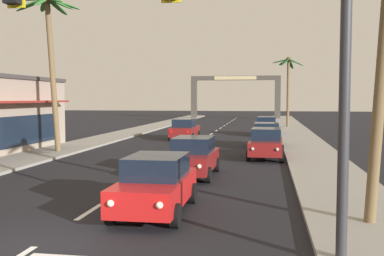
{
  "coord_description": "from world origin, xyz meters",
  "views": [
    {
      "loc": [
        5.16,
        -9.39,
        3.35
      ],
      "look_at": [
        2.29,
        8.0,
        2.2
      ],
      "focal_mm": 42.8,
      "sensor_mm": 36.0,
      "label": 1
    }
  ],
  "objects_px": {
    "sedan_third_in_queue": "(193,156)",
    "palm_left_second": "(49,36)",
    "palm_right_farthest": "(288,76)",
    "sedan_oncoming_far": "(185,129)",
    "sedan_parked_mid_kerb": "(266,135)",
    "sedan_lead_at_stop_bar": "(156,184)",
    "sedan_parked_nearest_kerb": "(267,126)",
    "sedan_parked_far_kerb": "(266,143)",
    "town_gateway_arch": "(235,91)",
    "traffic_signal_mast": "(180,9)"
  },
  "relations": [
    {
      "from": "sedan_third_in_queue",
      "to": "palm_left_second",
      "type": "distance_m",
      "value": 13.47
    },
    {
      "from": "palm_right_farthest",
      "to": "sedan_third_in_queue",
      "type": "bearing_deg",
      "value": -99.13
    },
    {
      "from": "sedan_oncoming_far",
      "to": "sedan_parked_mid_kerb",
      "type": "height_order",
      "value": "same"
    },
    {
      "from": "sedan_third_in_queue",
      "to": "palm_left_second",
      "type": "height_order",
      "value": "palm_left_second"
    },
    {
      "from": "sedan_lead_at_stop_bar",
      "to": "palm_left_second",
      "type": "xyz_separation_m",
      "value": [
        -9.8,
        13.16,
        6.21
      ]
    },
    {
      "from": "sedan_parked_nearest_kerb",
      "to": "sedan_parked_far_kerb",
      "type": "height_order",
      "value": "same"
    },
    {
      "from": "sedan_lead_at_stop_bar",
      "to": "sedan_parked_far_kerb",
      "type": "xyz_separation_m",
      "value": [
        3.15,
        12.75,
        0.0
      ]
    },
    {
      "from": "town_gateway_arch",
      "to": "sedan_lead_at_stop_bar",
      "type": "bearing_deg",
      "value": -88.16
    },
    {
      "from": "traffic_signal_mast",
      "to": "sedan_lead_at_stop_bar",
      "type": "distance_m",
      "value": 5.74
    },
    {
      "from": "sedan_third_in_queue",
      "to": "sedan_parked_mid_kerb",
      "type": "height_order",
      "value": "same"
    },
    {
      "from": "traffic_signal_mast",
      "to": "sedan_parked_nearest_kerb",
      "type": "relative_size",
      "value": 2.43
    },
    {
      "from": "sedan_parked_nearest_kerb",
      "to": "palm_left_second",
      "type": "bearing_deg",
      "value": -129.76
    },
    {
      "from": "sedan_parked_nearest_kerb",
      "to": "palm_right_farthest",
      "type": "distance_m",
      "value": 12.57
    },
    {
      "from": "palm_left_second",
      "to": "town_gateway_arch",
      "type": "relative_size",
      "value": 0.66
    },
    {
      "from": "sedan_lead_at_stop_bar",
      "to": "sedan_oncoming_far",
      "type": "relative_size",
      "value": 1.0
    },
    {
      "from": "sedan_oncoming_far",
      "to": "sedan_parked_nearest_kerb",
      "type": "xyz_separation_m",
      "value": [
        6.52,
        5.3,
        0.0
      ]
    },
    {
      "from": "traffic_signal_mast",
      "to": "palm_right_farthest",
      "type": "relative_size",
      "value": 1.36
    },
    {
      "from": "sedan_oncoming_far",
      "to": "palm_left_second",
      "type": "height_order",
      "value": "palm_left_second"
    },
    {
      "from": "traffic_signal_mast",
      "to": "town_gateway_arch",
      "type": "xyz_separation_m",
      "value": [
        -3.37,
        64.89,
        -0.73
      ]
    },
    {
      "from": "palm_right_farthest",
      "to": "sedan_lead_at_stop_bar",
      "type": "bearing_deg",
      "value": -97.77
    },
    {
      "from": "palm_right_farthest",
      "to": "sedan_parked_nearest_kerb",
      "type": "bearing_deg",
      "value": -101.64
    },
    {
      "from": "sedan_oncoming_far",
      "to": "town_gateway_arch",
      "type": "relative_size",
      "value": 0.31
    },
    {
      "from": "sedan_parked_mid_kerb",
      "to": "palm_right_farthest",
      "type": "relative_size",
      "value": 0.56
    },
    {
      "from": "sedan_lead_at_stop_bar",
      "to": "sedan_parked_mid_kerb",
      "type": "xyz_separation_m",
      "value": [
        3.14,
        18.41,
        0.0
      ]
    },
    {
      "from": "sedan_parked_far_kerb",
      "to": "palm_left_second",
      "type": "distance_m",
      "value": 14.37
    },
    {
      "from": "sedan_oncoming_far",
      "to": "sedan_parked_nearest_kerb",
      "type": "relative_size",
      "value": 1.0
    },
    {
      "from": "traffic_signal_mast",
      "to": "palm_right_farthest",
      "type": "distance_m",
      "value": 43.7
    },
    {
      "from": "sedan_third_in_queue",
      "to": "sedan_parked_far_kerb",
      "type": "relative_size",
      "value": 0.99
    },
    {
      "from": "traffic_signal_mast",
      "to": "sedan_lead_at_stop_bar",
      "type": "xyz_separation_m",
      "value": [
        -1.39,
        3.5,
        -4.33
      ]
    },
    {
      "from": "sedan_parked_mid_kerb",
      "to": "sedan_oncoming_far",
      "type": "bearing_deg",
      "value": 142.62
    },
    {
      "from": "palm_right_farthest",
      "to": "sedan_parked_far_kerb",
      "type": "bearing_deg",
      "value": -94.84
    },
    {
      "from": "town_gateway_arch",
      "to": "traffic_signal_mast",
      "type": "bearing_deg",
      "value": -87.03
    },
    {
      "from": "sedan_third_in_queue",
      "to": "sedan_parked_nearest_kerb",
      "type": "distance_m",
      "value": 22.52
    },
    {
      "from": "sedan_parked_far_kerb",
      "to": "palm_left_second",
      "type": "relative_size",
      "value": 0.47
    },
    {
      "from": "sedan_parked_mid_kerb",
      "to": "sedan_parked_far_kerb",
      "type": "bearing_deg",
      "value": -89.9
    },
    {
      "from": "sedan_parked_far_kerb",
      "to": "palm_left_second",
      "type": "height_order",
      "value": "palm_left_second"
    },
    {
      "from": "sedan_parked_nearest_kerb",
      "to": "town_gateway_arch",
      "type": "xyz_separation_m",
      "value": [
        -5.1,
        32.68,
        3.61
      ]
    },
    {
      "from": "traffic_signal_mast",
      "to": "palm_left_second",
      "type": "bearing_deg",
      "value": 123.9
    },
    {
      "from": "palm_left_second",
      "to": "palm_right_farthest",
      "type": "distance_m",
      "value": 30.9
    },
    {
      "from": "traffic_signal_mast",
      "to": "palm_left_second",
      "type": "relative_size",
      "value": 1.14
    },
    {
      "from": "sedan_parked_far_kerb",
      "to": "sedan_parked_nearest_kerb",
      "type": "bearing_deg",
      "value": 90.06
    },
    {
      "from": "sedan_oncoming_far",
      "to": "palm_left_second",
      "type": "bearing_deg",
      "value": -122.04
    },
    {
      "from": "sedan_third_in_queue",
      "to": "sedan_parked_mid_kerb",
      "type": "relative_size",
      "value": 1.0
    },
    {
      "from": "palm_left_second",
      "to": "palm_right_farthest",
      "type": "bearing_deg",
      "value": 60.39
    },
    {
      "from": "sedan_parked_nearest_kerb",
      "to": "sedan_parked_far_kerb",
      "type": "relative_size",
      "value": 1.0
    },
    {
      "from": "sedan_third_in_queue",
      "to": "sedan_parked_far_kerb",
      "type": "xyz_separation_m",
      "value": [
        3.09,
        6.35,
        0.0
      ]
    },
    {
      "from": "palm_left_second",
      "to": "sedan_parked_mid_kerb",
      "type": "bearing_deg",
      "value": 22.1
    },
    {
      "from": "traffic_signal_mast",
      "to": "sedan_third_in_queue",
      "type": "bearing_deg",
      "value": 97.7
    },
    {
      "from": "sedan_parked_mid_kerb",
      "to": "sedan_parked_far_kerb",
      "type": "relative_size",
      "value": 1.0
    },
    {
      "from": "traffic_signal_mast",
      "to": "sedan_oncoming_far",
      "type": "xyz_separation_m",
      "value": [
        -4.79,
        26.9,
        -4.33
      ]
    }
  ]
}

